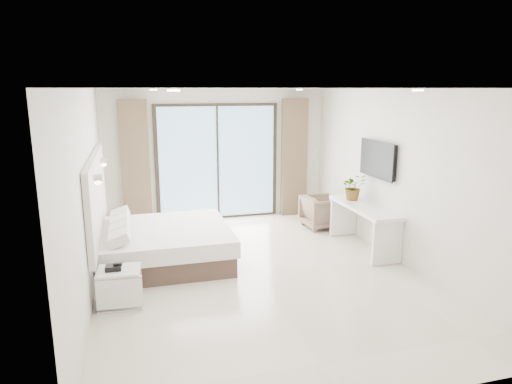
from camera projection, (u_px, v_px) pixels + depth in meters
ground at (257, 273)px, 6.85m from camera, size 6.20×6.20×0.00m
room_shell at (231, 161)px, 7.24m from camera, size 4.62×6.22×2.72m
bed at (164, 244)px, 7.19m from camera, size 2.01×1.91×0.70m
nightstand at (120, 287)px, 5.77m from camera, size 0.56×0.47×0.48m
phone at (113, 268)px, 5.68m from camera, size 0.20×0.16×0.06m
console_desk at (364, 217)px, 7.75m from camera, size 0.53×1.70×0.77m
plant at (353, 190)px, 8.06m from camera, size 0.47×0.51×0.36m
armchair at (322, 210)px, 9.01m from camera, size 0.69×0.73×0.70m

